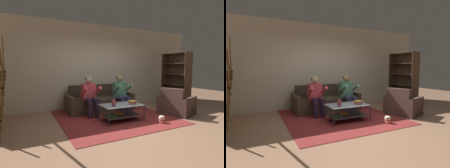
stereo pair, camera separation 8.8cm
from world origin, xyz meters
The scene contains 12 objects.
ground centered at (0.00, 0.00, 0.00)m, with size 16.80×16.80×0.00m, color #A17456.
back_partition centered at (0.00, 2.46, 1.45)m, with size 8.40×0.12×2.90m, color beige.
couch centered at (-0.12, 1.85, 0.27)m, with size 2.12×0.91×0.81m.
person_seated_left centered at (-0.64, 1.31, 0.62)m, with size 0.50×0.58×1.14m.
person_seated_right centered at (0.40, 1.31, 0.63)m, with size 0.50×0.58×1.16m.
coffee_table centered at (-0.08, 0.50, 0.28)m, with size 1.06×0.63×0.43m.
area_rug centered at (-0.10, 1.05, 0.01)m, with size 3.00×3.30×0.01m.
vase centered at (-0.36, 0.38, 0.51)m, with size 0.12×0.12×0.18m.
book_stack centered at (0.19, 0.38, 0.48)m, with size 0.22×0.18×0.10m.
bookshelf centered at (2.75, 1.34, 0.74)m, with size 0.38×1.16×1.94m.
armchair centered at (1.72, 0.32, 0.27)m, with size 1.07×1.11×0.80m.
popcorn_tub centered at (0.72, -0.16, 0.09)m, with size 0.15×0.15×0.19m.
Camera 2 is at (-2.25, -3.44, 1.36)m, focal length 28.00 mm.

